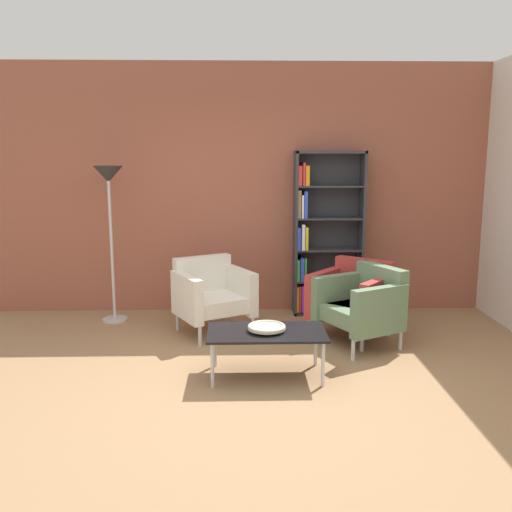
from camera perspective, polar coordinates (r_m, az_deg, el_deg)
The scene contains 9 objects.
ground_plane at distance 4.65m, azimuth -0.35°, elevation -13.53°, with size 8.32×8.32×0.00m, color #9E7751.
brick_back_panel at distance 6.72m, azimuth -0.81°, elevation 6.73°, with size 6.40×0.12×2.90m, color #9E5642.
bookshelf_tall at distance 6.63m, azimuth 6.66°, elevation 2.22°, with size 0.80×0.30×1.90m.
coffee_table_low at distance 4.82m, azimuth 1.08°, elevation -7.94°, with size 1.00×0.56×0.40m.
decorative_bowl at distance 4.80m, azimuth 1.08°, elevation -7.19°, with size 0.32×0.32×0.05m.
armchair_spare_guest at distance 5.67m, azimuth 10.76°, elevation -4.80°, with size 0.90×0.93×0.78m.
armchair_near_window at distance 5.99m, azimuth -4.52°, elevation -3.80°, with size 0.93×0.90×0.78m.
armchair_corner_red at distance 5.92m, azimuth 9.78°, elevation -4.10°, with size 0.95×0.94×0.78m.
floor_lamp_torchiere at distance 6.41m, azimuth -14.61°, elevation 6.19°, with size 0.32×0.32×1.74m.
Camera 1 is at (-0.09, -4.24, 1.89)m, focal length 39.65 mm.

